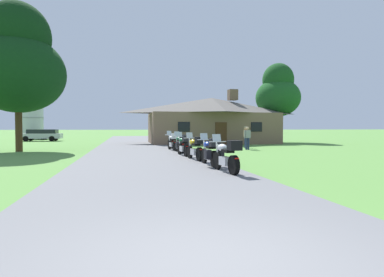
{
  "coord_description": "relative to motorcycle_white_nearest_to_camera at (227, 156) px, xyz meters",
  "views": [
    {
      "loc": [
        -0.97,
        -3.36,
        1.59
      ],
      "look_at": [
        2.91,
        15.22,
        0.95
      ],
      "focal_mm": 30.02,
      "sensor_mm": 36.0,
      "label": 1
    }
  ],
  "objects": [
    {
      "name": "motorcycle_black_farthest_in_row",
      "position": [
        -0.02,
        13.46,
        0.0
      ],
      "size": [
        0.66,
        2.08,
        1.3
      ],
      "rotation": [
        0.0,
        0.0,
        0.02
      ],
      "color": "black",
      "rests_on": "asphalt_driveway"
    },
    {
      "name": "ground_plane",
      "position": [
        -2.42,
        12.93,
        -0.62
      ],
      "size": [
        500.0,
        500.0,
        0.0
      ],
      "primitive_type": "plane",
      "color": "#56893D"
    },
    {
      "name": "motorcycle_white_nearest_to_camera",
      "position": [
        0.0,
        0.0,
        0.0
      ],
      "size": [
        0.69,
        2.08,
        1.3
      ],
      "rotation": [
        0.0,
        0.0,
        0.1
      ],
      "color": "black",
      "rests_on": "asphalt_driveway"
    },
    {
      "name": "tree_left_near",
      "position": [
        -10.36,
        12.94,
        5.31
      ],
      "size": [
        6.12,
        6.12,
        9.94
      ],
      "color": "#422D19",
      "rests_on": "ground"
    },
    {
      "name": "motorcycle_blue_second_in_row",
      "position": [
        -0.02,
        2.01,
        -0.01
      ],
      "size": [
        0.74,
        2.08,
        1.3
      ],
      "rotation": [
        0.0,
        0.0,
        0.03
      ],
      "color": "black",
      "rests_on": "asphalt_driveway"
    },
    {
      "name": "tree_right_of_lodge",
      "position": [
        13.15,
        22.35,
        4.86
      ],
      "size": [
        4.87,
        4.87,
        8.69
      ],
      "color": "#422D19",
      "rests_on": "ground"
    },
    {
      "name": "stone_lodge",
      "position": [
        5.33,
        21.39,
        1.78
      ],
      "size": [
        13.26,
        6.94,
        5.56
      ],
      "color": "brown",
      "rests_on": "ground"
    },
    {
      "name": "bystander_gray_shirt_by_tree",
      "position": [
        5.3,
        11.5,
        0.31
      ],
      "size": [
        0.54,
        0.29,
        1.67
      ],
      "rotation": [
        0.0,
        0.0,
        3.35
      ],
      "color": "navy",
      "rests_on": "ground"
    },
    {
      "name": "asphalt_driveway",
      "position": [
        -2.42,
        10.93,
        -0.59
      ],
      "size": [
        6.4,
        80.0,
        0.06
      ],
      "primitive_type": "cube",
      "color": "slate",
      "rests_on": "ground"
    },
    {
      "name": "motorcycle_green_fifth_in_row",
      "position": [
        -0.07,
        8.99,
        -0.01
      ],
      "size": [
        0.79,
        2.08,
        1.3
      ],
      "rotation": [
        0.0,
        0.0,
        0.06
      ],
      "color": "black",
      "rests_on": "asphalt_driveway"
    },
    {
      "name": "parked_black_sedan_far_left",
      "position": [
        -14.3,
        36.63,
        0.02
      ],
      "size": [
        2.71,
        4.5,
        1.2
      ],
      "rotation": [
        0.0,
        0.0,
        -0.22
      ],
      "color": "black",
      "rests_on": "ground"
    },
    {
      "name": "bystander_red_shirt_near_lodge",
      "position": [
        6.97,
        16.02,
        0.31
      ],
      "size": [
        0.37,
        0.48,
        1.67
      ],
      "rotation": [
        0.0,
        0.0,
        4.17
      ],
      "color": "navy",
      "rests_on": "ground"
    },
    {
      "name": "motorcycle_yellow_third_in_row",
      "position": [
        -0.13,
        4.38,
        0.0
      ],
      "size": [
        0.71,
        2.08,
        1.3
      ],
      "rotation": [
        0.0,
        0.0,
        0.11
      ],
      "color": "black",
      "rests_on": "asphalt_driveway"
    },
    {
      "name": "motorcycle_white_sixth_in_row",
      "position": [
        -0.23,
        11.21,
        0.0
      ],
      "size": [
        0.7,
        2.08,
        1.3
      ],
      "rotation": [
        0.0,
        0.0,
        0.11
      ],
      "color": "black",
      "rests_on": "asphalt_driveway"
    },
    {
      "name": "motorcycle_green_fourth_in_row",
      "position": [
        -0.26,
        6.81,
        0.0
      ],
      "size": [
        0.67,
        2.08,
        1.3
      ],
      "rotation": [
        0.0,
        0.0,
        0.09
      ],
      "color": "black",
      "rests_on": "asphalt_driveway"
    },
    {
      "name": "bystander_tan_shirt_beside_signpost",
      "position": [
        5.75,
        12.99,
        0.33
      ],
      "size": [
        0.25,
        0.55,
        1.69
      ],
      "rotation": [
        0.0,
        0.0,
        4.61
      ],
      "color": "navy",
      "rests_on": "ground"
    },
    {
      "name": "parked_silver_suv_far_left",
      "position": [
        -13.13,
        30.55,
        0.16
      ],
      "size": [
        4.67,
        2.05,
        1.4
      ],
      "rotation": [
        0.0,
        0.0,
        1.53
      ],
      "color": "#ADAFB7",
      "rests_on": "ground"
    },
    {
      "name": "metal_silo_distant",
      "position": [
        -17.42,
        42.87,
        2.93
      ],
      "size": [
        3.41,
        3.41,
        7.09
      ],
      "color": "#B2B7BC",
      "rests_on": "ground"
    }
  ]
}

